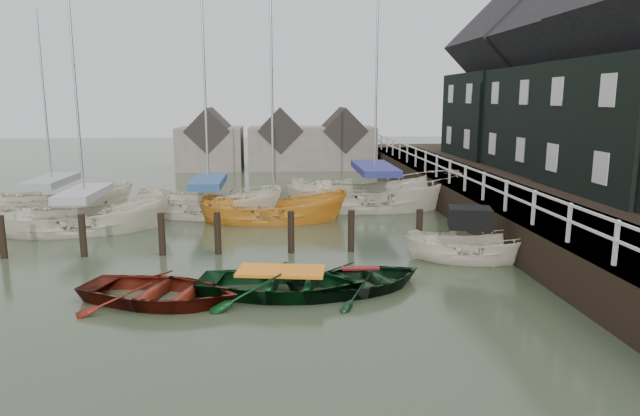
{
  "coord_description": "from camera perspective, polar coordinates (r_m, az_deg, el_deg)",
  "views": [
    {
      "loc": [
        0.81,
        -15.33,
        5.05
      ],
      "look_at": [
        2.19,
        3.48,
        1.4
      ],
      "focal_mm": 32.0,
      "sensor_mm": 36.0,
      "label": 1
    }
  ],
  "objects": [
    {
      "name": "rowboat_green",
      "position": [
        15.08,
        -3.88,
        -8.64
      ],
      "size": [
        4.75,
        3.72,
        0.9
      ],
      "primitive_type": "imported",
      "rotation": [
        0.0,
        0.0,
        1.42
      ],
      "color": "black",
      "rests_on": "ground"
    },
    {
      "name": "pier",
      "position": [
        27.12,
        14.49,
        1.39
      ],
      "size": [
        3.04,
        32.0,
        2.7
      ],
      "color": "black",
      "rests_on": "ground"
    },
    {
      "name": "mooring_pilings",
      "position": [
        18.98,
        -9.92,
        -3.08
      ],
      "size": [
        13.72,
        0.22,
        1.8
      ],
      "color": "black",
      "rests_on": "ground"
    },
    {
      "name": "sailboat_b",
      "position": [
        25.27,
        -10.98,
        -0.63
      ],
      "size": [
        6.88,
        3.82,
        11.78
      ],
      "rotation": [
        0.0,
        0.0,
        1.35
      ],
      "color": "beige",
      "rests_on": "ground"
    },
    {
      "name": "motorboat",
      "position": [
        18.66,
        14.74,
        -4.79
      ],
      "size": [
        4.38,
        2.45,
        2.47
      ],
      "rotation": [
        0.0,
        0.0,
        1.34
      ],
      "color": "beige",
      "rests_on": "ground"
    },
    {
      "name": "rowboat_red",
      "position": [
        15.04,
        -15.61,
        -9.08
      ],
      "size": [
        4.85,
        4.1,
        0.86
      ],
      "primitive_type": "imported",
      "rotation": [
        0.0,
        0.0,
        1.25
      ],
      "color": "#53150B",
      "rests_on": "ground"
    },
    {
      "name": "sailboat_a",
      "position": [
        23.74,
        -22.3,
        -2.01
      ],
      "size": [
        6.75,
        3.74,
        10.27
      ],
      "rotation": [
        0.0,
        0.0,
        1.79
      ],
      "color": "beige",
      "rests_on": "ground"
    },
    {
      "name": "sailboat_d",
      "position": [
        26.63,
        5.43,
        0.1
      ],
      "size": [
        8.27,
        3.19,
        12.03
      ],
      "rotation": [
        0.0,
        0.0,
        1.58
      ],
      "color": "beige",
      "rests_on": "ground"
    },
    {
      "name": "rowboat_dkgreen",
      "position": [
        15.47,
        4.04,
        -8.13
      ],
      "size": [
        4.6,
        4.03,
        0.79
      ],
      "primitive_type": "imported",
      "rotation": [
        0.0,
        0.0,
        1.98
      ],
      "color": "black",
      "rests_on": "ground"
    },
    {
      "name": "land_strip",
      "position": [
        29.47,
        24.65,
        0.08
      ],
      "size": [
        14.0,
        38.0,
        1.5
      ],
      "primitive_type": "cube",
      "color": "black",
      "rests_on": "ground"
    },
    {
      "name": "far_sheds",
      "position": [
        41.45,
        -4.2,
        6.51
      ],
      "size": [
        14.0,
        4.08,
        4.39
      ],
      "color": "#665B51",
      "rests_on": "ground"
    },
    {
      "name": "ground",
      "position": [
        16.16,
        -6.93,
        -7.34
      ],
      "size": [
        120.0,
        120.0,
        0.0
      ],
      "primitive_type": "plane",
      "color": "#323D27",
      "rests_on": "ground"
    },
    {
      "name": "sailboat_e",
      "position": [
        27.4,
        -25.01,
        -0.58
      ],
      "size": [
        7.01,
        3.68,
        9.89
      ],
      "rotation": [
        0.0,
        0.0,
        1.76
      ],
      "color": "beige",
      "rests_on": "ground"
    },
    {
      "name": "sailboat_c",
      "position": [
        23.88,
        -4.63,
        -1.27
      ],
      "size": [
        6.17,
        2.43,
        9.98
      ],
      "rotation": [
        0.0,
        0.0,
        1.55
      ],
      "color": "orange",
      "rests_on": "ground"
    },
    {
      "name": "quay_houses",
      "position": [
        27.87,
        26.92,
        11.09
      ],
      "size": [
        6.52,
        28.14,
        10.01
      ],
      "color": "black",
      "rests_on": "ground"
    }
  ]
}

